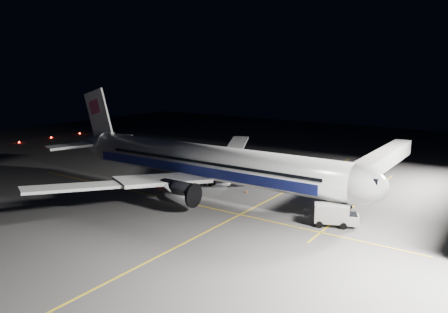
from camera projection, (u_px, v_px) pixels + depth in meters
ground at (208, 193)px, 71.89m from camera, size 200.00×200.00×0.00m
guide_line_main at (261, 204)px, 66.36m from camera, size 0.25×80.00×0.01m
guide_line_cross at (185, 202)px, 67.04m from camera, size 70.00×0.25×0.01m
guide_line_side at (360, 201)px, 67.80m from camera, size 0.25×40.00×0.01m
airliner at (203, 162)px, 71.45m from camera, size 61.48×54.22×16.64m
jet_bridge at (377, 163)px, 73.39m from camera, size 3.60×34.40×6.30m
service_truck at (335, 215)px, 56.89m from camera, size 5.98×4.27×2.86m
baggage_tug at (237, 177)px, 79.83m from camera, size 2.36×2.01×1.54m
safety_cone_a at (280, 179)px, 79.84m from camera, size 0.35×0.35×0.53m
safety_cone_b at (246, 191)px, 72.37m from camera, size 0.35×0.35×0.53m
safety_cone_c at (256, 175)px, 82.67m from camera, size 0.39×0.39×0.59m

